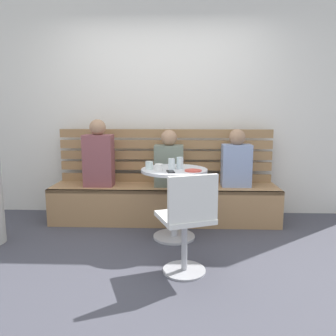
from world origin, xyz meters
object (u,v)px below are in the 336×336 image
plate_small (193,171)px  cup_water_clear (172,164)px  cup_ceramic_white (159,167)px  cup_glass_tall (180,163)px  person_child_left (169,161)px  person_adult (99,156)px  phone_on_table (171,171)px  cup_glass_short (149,165)px  cafe_table (174,190)px  booth_bench (164,204)px  white_chair (188,220)px  person_child_middle (236,161)px

plate_small → cup_water_clear: bearing=153.4°
cup_ceramic_white → cup_glass_tall: bearing=34.1°
person_child_left → cup_water_clear: bearing=-85.1°
cup_water_clear → cup_ceramic_white: 0.17m
person_adult → phone_on_table: person_adult is taller
cup_glass_short → cafe_table: bearing=3.4°
person_child_left → cup_glass_tall: size_ratio=5.59×
cup_glass_tall → cup_ceramic_white: bearing=-145.9°
cup_water_clear → phone_on_table: size_ratio=0.79×
booth_bench → white_chair: white_chair is taller
booth_bench → person_adult: bearing=-178.5°
cup_glass_tall → plate_small: (0.13, -0.14, -0.05)m
cup_ceramic_white → phone_on_table: 0.13m
person_child_middle → cup_glass_tall: 0.86m
cup_glass_tall → cafe_table: bearing=-163.0°
white_chair → plate_small: bearing=84.6°
booth_bench → person_child_middle: bearing=2.1°
person_child_middle → cup_water_clear: (-0.75, -0.58, 0.05)m
person_adult → cup_water_clear: (0.88, -0.52, -0.00)m
person_child_middle → phone_on_table: 1.06m
person_child_left → cup_glass_tall: bearing=-75.8°
plate_small → cafe_table: bearing=147.8°
cup_ceramic_white → booth_bench: bearing=88.2°
cup_glass_short → plate_small: (0.44, -0.10, -0.03)m
cup_glass_short → cup_glass_tall: cup_glass_tall is taller
person_adult → phone_on_table: bearing=-38.0°
person_child_middle → cup_glass_tall: size_ratio=5.66×
cup_water_clear → cup_glass_tall: cup_glass_tall is taller
cup_glass_tall → plate_small: bearing=-46.1°
cup_ceramic_white → phone_on_table: (0.12, -0.05, -0.03)m
cup_ceramic_white → plate_small: bearing=0.5°
white_chair → person_adult: bearing=127.9°
person_adult → cup_glass_tall: 1.09m
cup_ceramic_white → plate_small: cup_ceramic_white is taller
person_child_middle → cup_water_clear: person_child_middle is taller
person_adult → person_child_left: size_ratio=1.18×
cup_water_clear → cup_glass_short: bearing=-178.9°
booth_bench → person_child_left: (0.05, 0.01, 0.52)m
white_chair → plate_small: size_ratio=5.00×
cup_water_clear → cup_glass_tall: 0.09m
white_chair → cup_glass_short: size_ratio=10.63×
white_chair → person_adult: 1.71m
person_adult → cup_glass_tall: (0.97, -0.50, 0.00)m
cup_water_clear → plate_small: bearing=-26.6°
plate_small → phone_on_table: bearing=-166.9°
booth_bench → cup_glass_tall: bearing=-70.2°
cup_water_clear → booth_bench: bearing=100.5°
plate_small → booth_bench: bearing=115.9°
white_chair → person_adult: (-1.03, 1.32, 0.33)m
cup_glass_tall → phone_on_table: (-0.09, -0.19, -0.06)m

